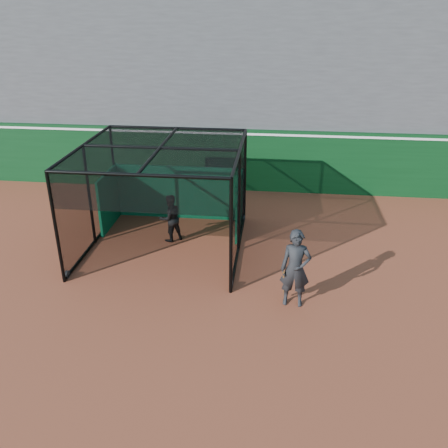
# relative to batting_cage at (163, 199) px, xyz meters

# --- Properties ---
(ground) EXTENTS (120.00, 120.00, 0.00)m
(ground) POSITION_rel_batting_cage_xyz_m (0.83, -3.13, -1.59)
(ground) COLOR brown
(ground) RESTS_ON ground
(outfield_wall) EXTENTS (50.00, 0.50, 2.50)m
(outfield_wall) POSITION_rel_batting_cage_xyz_m (0.83, 5.37, -0.30)
(outfield_wall) COLOR #093414
(outfield_wall) RESTS_ON ground
(grandstand) EXTENTS (50.00, 7.85, 8.95)m
(grandstand) POSITION_rel_batting_cage_xyz_m (0.83, 9.14, 2.88)
(grandstand) COLOR #4C4C4F
(grandstand) RESTS_ON ground
(batting_cage) EXTENTS (4.70, 4.83, 3.19)m
(batting_cage) POSITION_rel_batting_cage_xyz_m (0.00, 0.00, 0.00)
(batting_cage) COLOR black
(batting_cage) RESTS_ON ground
(batter) EXTENTS (0.96, 0.93, 1.55)m
(batter) POSITION_rel_batting_cage_xyz_m (0.08, 0.44, -0.81)
(batter) COLOR black
(batter) RESTS_ON ground
(on_deck_player) EXTENTS (0.76, 0.52, 2.05)m
(on_deck_player) POSITION_rel_batting_cage_xyz_m (3.94, -2.72, -0.57)
(on_deck_player) COLOR black
(on_deck_player) RESTS_ON ground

